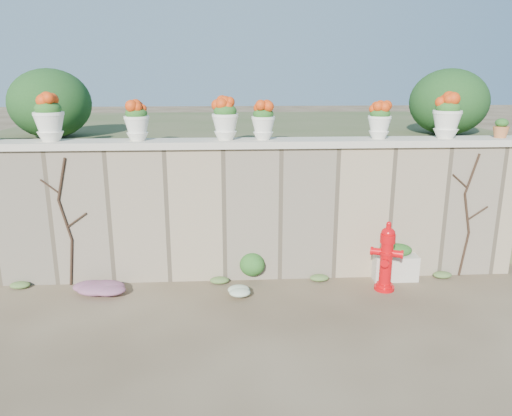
{
  "coord_description": "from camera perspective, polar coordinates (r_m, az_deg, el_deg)",
  "views": [
    {
      "loc": [
        -0.37,
        -5.38,
        3.06
      ],
      "look_at": [
        0.04,
        1.4,
        1.19
      ],
      "focal_mm": 35.0,
      "sensor_mm": 36.0,
      "label": 1
    }
  ],
  "objects": [
    {
      "name": "ground",
      "position": [
        6.2,
        0.43,
        -14.14
      ],
      "size": [
        80.0,
        80.0,
        0.0
      ],
      "primitive_type": "plane",
      "color": "#463723",
      "rests_on": "ground"
    },
    {
      "name": "stone_wall",
      "position": [
        7.48,
        -0.48,
        -0.56
      ],
      "size": [
        8.0,
        0.4,
        2.0
      ],
      "primitive_type": "cube",
      "color": "gray",
      "rests_on": "ground"
    },
    {
      "name": "wall_cap",
      "position": [
        7.26,
        -0.5,
        7.43
      ],
      "size": [
        8.1,
        0.52,
        0.1
      ],
      "primitive_type": "cube",
      "color": "beige",
      "rests_on": "stone_wall"
    },
    {
      "name": "raised_fill",
      "position": [
        10.59,
        -1.38,
        4.21
      ],
      "size": [
        9.0,
        6.0,
        2.0
      ],
      "primitive_type": "cube",
      "color": "#384C23",
      "rests_on": "ground"
    },
    {
      "name": "back_shrub_left",
      "position": [
        8.86,
        -22.49,
        10.99
      ],
      "size": [
        1.3,
        1.3,
        1.1
      ],
      "primitive_type": "ellipsoid",
      "color": "#143814",
      "rests_on": "raised_fill"
    },
    {
      "name": "back_shrub_right",
      "position": [
        9.21,
        21.16,
        11.24
      ],
      "size": [
        1.3,
        1.3,
        1.1
      ],
      "primitive_type": "ellipsoid",
      "color": "#143814",
      "rests_on": "raised_fill"
    },
    {
      "name": "vine_left",
      "position": [
        7.62,
        -20.89,
        -1.37
      ],
      "size": [
        0.6,
        0.04,
        1.91
      ],
      "color": "black",
      "rests_on": "ground"
    },
    {
      "name": "vine_right",
      "position": [
        8.11,
        23.04,
        -0.63
      ],
      "size": [
        0.6,
        0.04,
        1.91
      ],
      "color": "black",
      "rests_on": "ground"
    },
    {
      "name": "fire_hydrant",
      "position": [
        7.36,
        14.69,
        -5.36
      ],
      "size": [
        0.44,
        0.31,
        1.02
      ],
      "rotation": [
        0.0,
        0.0,
        -0.43
      ],
      "color": "red",
      "rests_on": "ground"
    },
    {
      "name": "planter_box",
      "position": [
        7.89,
        15.51,
        -5.99
      ],
      "size": [
        0.66,
        0.39,
        0.55
      ],
      "rotation": [
        0.0,
        0.0,
        -0.0
      ],
      "color": "beige",
      "rests_on": "ground"
    },
    {
      "name": "green_shrub",
      "position": [
        7.48,
        -0.06,
        -6.38
      ],
      "size": [
        0.59,
        0.53,
        0.56
      ],
      "primitive_type": "ellipsoid",
      "color": "#1E5119",
      "rests_on": "ground"
    },
    {
      "name": "magenta_clump",
      "position": [
        7.44,
        -17.46,
        -8.68
      ],
      "size": [
        0.85,
        0.57,
        0.23
      ],
      "primitive_type": "ellipsoid",
      "color": "#B22392",
      "rests_on": "ground"
    },
    {
      "name": "white_flowers",
      "position": [
        7.06,
        -1.71,
        -9.35
      ],
      "size": [
        0.57,
        0.45,
        0.2
      ],
      "primitive_type": "ellipsoid",
      "color": "white",
      "rests_on": "ground"
    },
    {
      "name": "urn_pot_0",
      "position": [
        7.62,
        -22.59,
        9.48
      ],
      "size": [
        0.42,
        0.42,
        0.66
      ],
      "color": "white",
      "rests_on": "wall_cap"
    },
    {
      "name": "urn_pot_1",
      "position": [
        7.32,
        -13.48,
        9.64
      ],
      "size": [
        0.35,
        0.35,
        0.56
      ],
      "color": "white",
      "rests_on": "wall_cap"
    },
    {
      "name": "urn_pot_2",
      "position": [
        7.21,
        -3.53,
        10.1
      ],
      "size": [
        0.38,
        0.38,
        0.59
      ],
      "color": "white",
      "rests_on": "wall_cap"
    },
    {
      "name": "urn_pot_3",
      "position": [
        7.24,
        0.83,
        9.89
      ],
      "size": [
        0.34,
        0.34,
        0.53
      ],
      "color": "white",
      "rests_on": "wall_cap"
    },
    {
      "name": "urn_pot_4",
      "position": [
        7.55,
        13.94,
        9.67
      ],
      "size": [
        0.34,
        0.34,
        0.53
      ],
      "color": "white",
      "rests_on": "wall_cap"
    },
    {
      "name": "urn_pot_5",
      "position": [
        7.9,
        21.01,
        9.78
      ],
      "size": [
        0.41,
        0.41,
        0.65
      ],
      "color": "white",
      "rests_on": "wall_cap"
    },
    {
      "name": "terracotta_pot",
      "position": [
        8.3,
        26.2,
        8.09
      ],
      "size": [
        0.23,
        0.23,
        0.27
      ],
      "color": "#B96938",
      "rests_on": "wall_cap"
    }
  ]
}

